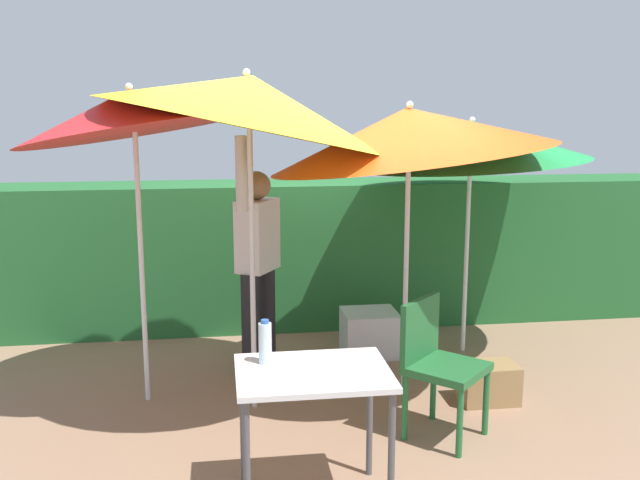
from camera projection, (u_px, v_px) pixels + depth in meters
ground_plane at (326, 393)px, 5.26m from camera, size 24.00×24.00×0.00m
hedge_row at (299, 253)px, 6.84m from camera, size 8.00×0.70×1.37m
umbrella_rainbow at (132, 111)px, 4.74m from camera, size 1.64×1.61×2.38m
umbrella_orange at (409, 133)px, 4.95m from camera, size 2.05×2.02×2.24m
umbrella_yellow at (471, 143)px, 5.81m from camera, size 1.91×1.90×2.03m
umbrella_navy at (248, 102)px, 4.67m from camera, size 2.01×1.98×2.53m
person_vendor at (258, 256)px, 5.57m from camera, size 0.37×0.52×1.88m
chair_plastic at (437, 359)px, 4.53m from camera, size 0.62×0.62×0.89m
cooler_box at (370, 333)px, 6.06m from camera, size 0.46×0.42×0.37m
crate_cardboard at (488, 383)px, 5.10m from camera, size 0.41×0.28×0.28m
folding_table at (313, 387)px, 3.69m from camera, size 0.80×0.60×0.76m
bottle_water at (265, 343)px, 3.75m from camera, size 0.07×0.07×0.24m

